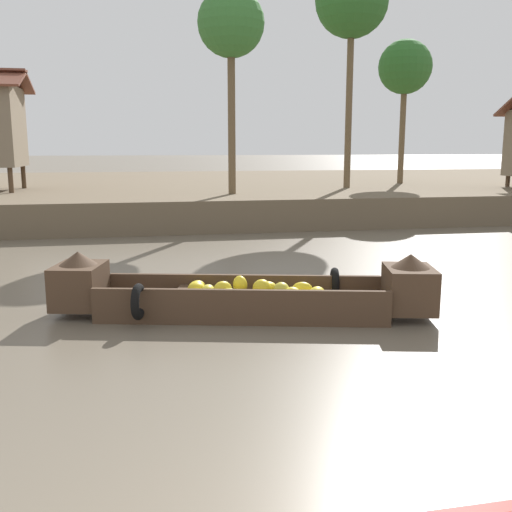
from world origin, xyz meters
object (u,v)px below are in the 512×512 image
at_px(palm_tree_near, 231,26).
at_px(palm_tree_mid, 352,2).
at_px(banana_boat, 244,294).
at_px(palm_tree_far, 405,68).

bearing_deg(palm_tree_near, palm_tree_mid, 23.18).
bearing_deg(banana_boat, palm_tree_near, 82.25).
bearing_deg(palm_tree_mid, palm_tree_near, -156.82).
height_order(banana_boat, palm_tree_mid, palm_tree_mid).
xyz_separation_m(palm_tree_mid, palm_tree_far, (3.15, 2.22, -1.91)).
relative_size(banana_boat, palm_tree_near, 0.89).
height_order(banana_boat, palm_tree_near, palm_tree_near).
distance_m(banana_boat, palm_tree_mid, 15.78).
bearing_deg(palm_tree_mid, banana_boat, -115.72).
relative_size(palm_tree_mid, palm_tree_far, 1.37).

